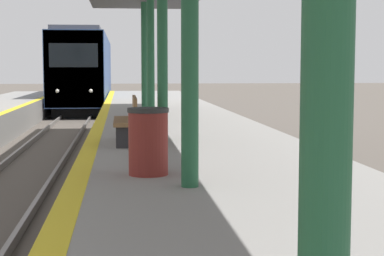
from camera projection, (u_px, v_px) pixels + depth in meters
name	position (u px, v px, depth m)	size (l,w,h in m)	color
train	(85.00, 71.00, 39.66)	(2.86, 18.99, 4.54)	black
trash_bin	(148.00, 141.00, 8.89)	(0.58, 0.58, 0.93)	maroon
bench	(128.00, 119.00, 12.56)	(0.44, 1.76, 0.92)	brown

